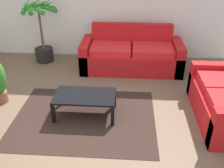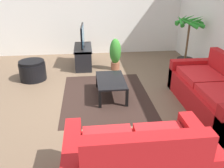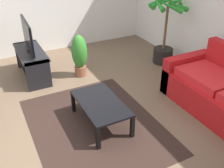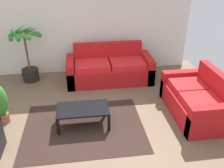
% 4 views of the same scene
% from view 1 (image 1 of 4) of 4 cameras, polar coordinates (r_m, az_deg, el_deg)
% --- Properties ---
extents(ground_plane, '(6.60, 6.60, 0.00)m').
position_cam_1_polar(ground_plane, '(3.84, -7.73, -11.05)').
color(ground_plane, brown).
extents(couch_main, '(2.10, 0.90, 0.90)m').
position_cam_1_polar(couch_main, '(5.58, 4.27, 6.30)').
color(couch_main, red).
rests_on(couch_main, ground).
extents(coffee_table, '(0.95, 0.54, 0.36)m').
position_cam_1_polar(coffee_table, '(4.06, -5.99, -2.99)').
color(coffee_table, black).
rests_on(coffee_table, ground).
extents(area_rug, '(2.20, 1.70, 0.01)m').
position_cam_1_polar(area_rug, '(4.15, -6.00, -7.34)').
color(area_rug, black).
rests_on(area_rug, ground).
extents(potted_palm, '(0.80, 0.78, 1.39)m').
position_cam_1_polar(potted_palm, '(6.03, -15.18, 10.47)').
color(potted_palm, black).
rests_on(potted_palm, ground).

